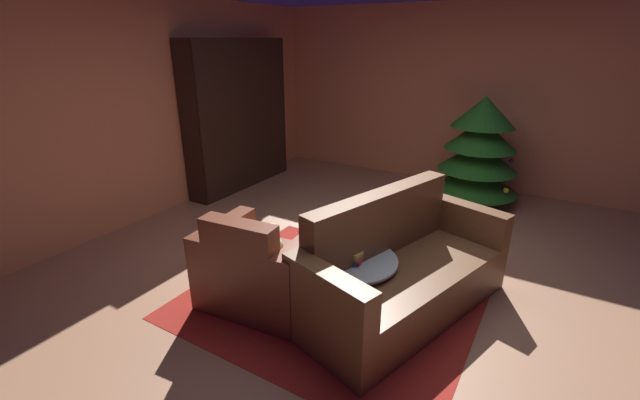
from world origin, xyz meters
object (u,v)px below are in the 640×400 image
object	(u,v)px
armchair_red	(261,270)
decorated_tree	(479,151)
couch_red	(401,273)
coffee_table	(352,263)
bookshelf_unit	(245,115)
book_stack_on_table	(350,256)
bottle_on_table	(331,253)

from	to	relation	value
armchair_red	decorated_tree	distance (m)	3.43
couch_red	coffee_table	distance (m)	0.41
coffee_table	couch_red	bearing A→B (deg)	32.29
armchair_red	couch_red	bearing A→B (deg)	27.20
bookshelf_unit	book_stack_on_table	xyz separation A→B (m)	(2.79, -2.09, -0.53)
book_stack_on_table	decorated_tree	world-z (taller)	decorated_tree
couch_red	decorated_tree	xyz separation A→B (m)	(0.01, 2.74, 0.39)
armchair_red	bookshelf_unit	bearing A→B (deg)	131.95
armchair_red	bottle_on_table	bearing A→B (deg)	12.40
couch_red	decorated_tree	bearing A→B (deg)	89.86
bookshelf_unit	coffee_table	world-z (taller)	bookshelf_unit
decorated_tree	coffee_table	bearing A→B (deg)	-96.59
armchair_red	decorated_tree	bearing A→B (deg)	72.74
book_stack_on_table	decorated_tree	distance (m)	3.02
bottle_on_table	decorated_tree	size ratio (longest dim) A/B	0.20
coffee_table	book_stack_on_table	xyz separation A→B (m)	(0.01, -0.04, 0.09)
armchair_red	bottle_on_table	xyz separation A→B (m)	(0.58, 0.13, 0.26)
decorated_tree	book_stack_on_table	bearing A→B (deg)	-96.34
couch_red	decorated_tree	size ratio (longest dim) A/B	1.42
coffee_table	decorated_tree	bearing A→B (deg)	83.41
book_stack_on_table	couch_red	bearing A→B (deg)	37.97
decorated_tree	armchair_red	bearing A→B (deg)	-107.26
coffee_table	book_stack_on_table	world-z (taller)	book_stack_on_table
couch_red	coffee_table	xyz separation A→B (m)	(-0.33, -0.21, 0.10)
bookshelf_unit	coffee_table	xyz separation A→B (m)	(2.78, -2.05, -0.61)
bookshelf_unit	armchair_red	size ratio (longest dim) A/B	2.10
book_stack_on_table	bottle_on_table	size ratio (longest dim) A/B	0.76
bookshelf_unit	couch_red	distance (m)	3.69
bookshelf_unit	book_stack_on_table	distance (m)	3.53
bookshelf_unit	coffee_table	size ratio (longest dim) A/B	2.87
armchair_red	couch_red	xyz separation A→B (m)	(1.00, 0.52, 0.01)
bottle_on_table	bookshelf_unit	bearing A→B (deg)	140.45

